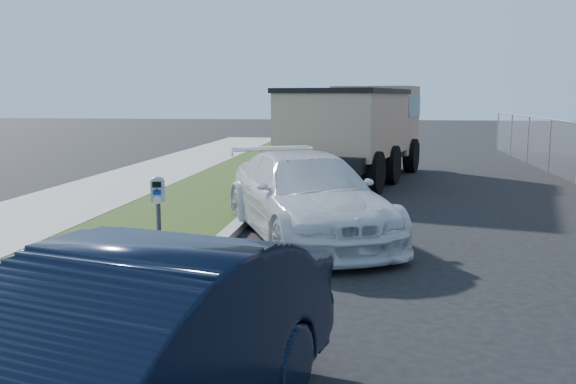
# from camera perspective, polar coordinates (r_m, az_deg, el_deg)

# --- Properties ---
(ground) EXTENTS (120.00, 120.00, 0.00)m
(ground) POSITION_cam_1_polar(r_m,az_deg,el_deg) (9.28, 7.79, -7.25)
(ground) COLOR black
(ground) RESTS_ON ground
(streetside) EXTENTS (6.12, 50.00, 0.15)m
(streetside) POSITION_cam_1_polar(r_m,az_deg,el_deg) (12.51, -18.62, -3.11)
(streetside) COLOR gray
(streetside) RESTS_ON ground
(parking_meter) EXTENTS (0.20, 0.15, 1.36)m
(parking_meter) POSITION_cam_1_polar(r_m,az_deg,el_deg) (8.61, -12.06, -1.04)
(parking_meter) COLOR #3F4247
(parking_meter) RESTS_ON ground
(white_wagon) EXTENTS (4.15, 5.72, 1.54)m
(white_wagon) POSITION_cam_1_polar(r_m,az_deg,el_deg) (11.28, 1.64, -0.28)
(white_wagon) COLOR silver
(white_wagon) RESTS_ON ground
(navy_sedan) EXTENTS (2.68, 4.89, 1.53)m
(navy_sedan) POSITION_cam_1_polar(r_m,az_deg,el_deg) (4.38, -16.08, -15.83)
(navy_sedan) COLOR black
(navy_sedan) RESTS_ON ground
(dump_truck) EXTENTS (4.50, 7.90, 2.92)m
(dump_truck) POSITION_cam_1_polar(r_m,az_deg,el_deg) (19.47, 6.53, 6.14)
(dump_truck) COLOR black
(dump_truck) RESTS_ON ground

